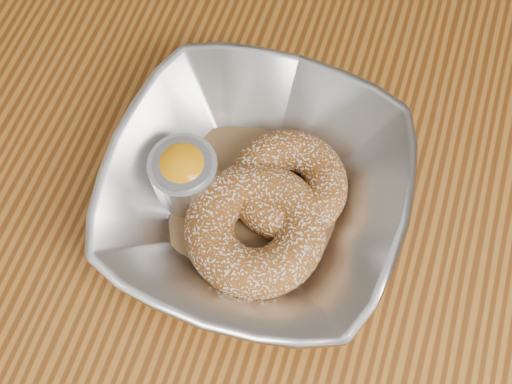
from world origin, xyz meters
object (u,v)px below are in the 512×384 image
(ramekin, at_px, (185,174))
(donut_back, at_px, (288,185))
(table, at_px, (358,204))
(donut_front, at_px, (255,229))
(serving_bowl, at_px, (256,193))

(ramekin, bearing_deg, donut_back, 14.76)
(table, bearing_deg, donut_front, -127.40)
(table, height_order, serving_bowl, serving_bowl)
(serving_bowl, relative_size, donut_front, 2.14)
(table, xyz_separation_m, ramekin, (-0.14, -0.08, 0.13))
(table, height_order, donut_front, donut_front)
(serving_bowl, xyz_separation_m, donut_front, (0.01, -0.03, 0.00))
(serving_bowl, distance_m, ramekin, 0.06)
(serving_bowl, height_order, donut_front, serving_bowl)
(table, relative_size, ramekin, 21.91)
(table, distance_m, ramekin, 0.21)
(donut_back, xyz_separation_m, donut_front, (-0.01, -0.04, 0.00))
(donut_front, bearing_deg, table, 52.60)
(donut_front, bearing_deg, ramekin, 160.46)
(serving_bowl, height_order, donut_back, serving_bowl)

